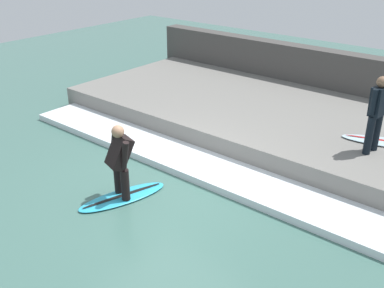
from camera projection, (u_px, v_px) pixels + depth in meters
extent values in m
plane|color=#426B60|center=(167.00, 191.00, 8.45)|extent=(28.00, 28.00, 0.00)
cube|color=slate|center=(272.00, 118.00, 11.01)|extent=(4.40, 10.36, 0.53)
cube|color=#474442|center=(318.00, 76.00, 12.51)|extent=(0.50, 10.88, 1.53)
cube|color=silver|center=(202.00, 166.00, 9.17)|extent=(1.11, 9.84, 0.15)
ellipsoid|color=#2DADD1|center=(123.00, 197.00, 8.20)|extent=(1.77, 0.98, 0.06)
ellipsoid|color=black|center=(123.00, 195.00, 8.18)|extent=(1.52, 0.54, 0.01)
cylinder|color=black|center=(125.00, 185.00, 7.95)|extent=(0.15, 0.15, 0.59)
cylinder|color=black|center=(118.00, 178.00, 8.17)|extent=(0.15, 0.15, 0.59)
cube|color=black|center=(119.00, 152.00, 7.81)|extent=(0.54, 0.49, 0.62)
sphere|color=#A87A5B|center=(118.00, 132.00, 7.64)|extent=(0.22, 0.22, 0.22)
cylinder|color=black|center=(125.00, 155.00, 7.63)|extent=(0.11, 0.21, 0.52)
cylinder|color=black|center=(114.00, 146.00, 7.96)|extent=(0.11, 0.21, 0.52)
cylinder|color=black|center=(376.00, 132.00, 8.68)|extent=(0.15, 0.15, 0.77)
cylinder|color=black|center=(369.00, 136.00, 8.51)|extent=(0.15, 0.15, 0.77)
cube|color=black|center=(379.00, 101.00, 8.31)|extent=(0.39, 0.28, 0.55)
sphere|color=#846047|center=(383.00, 82.00, 8.16)|extent=(0.21, 0.21, 0.21)
cylinder|color=black|center=(374.00, 102.00, 8.18)|extent=(0.10, 0.11, 0.49)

